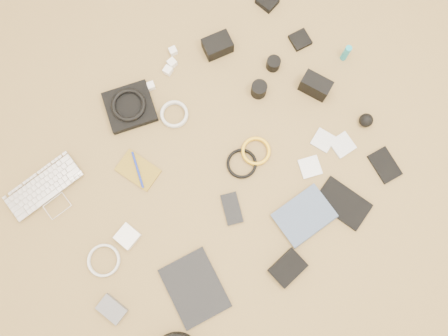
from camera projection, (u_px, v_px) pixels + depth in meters
laptop at (50, 195)px, 1.68m from camera, size 0.30×0.21×0.02m
headphone_pouch at (130, 107)px, 1.74m from camera, size 0.23×0.23×0.03m
headphones at (129, 105)px, 1.71m from camera, size 0.16×0.16×0.02m
charger_a at (151, 86)px, 1.76m from camera, size 0.04×0.04×0.03m
charger_b at (168, 71)px, 1.77m from camera, size 0.04×0.04×0.03m
charger_c at (173, 51)px, 1.78m from camera, size 0.04×0.04×0.03m
charger_d at (172, 63)px, 1.77m from camera, size 0.03×0.03×0.03m
dslr_camera at (217, 46)px, 1.77m from camera, size 0.13×0.10×0.06m
lens_pouch at (267, 1)px, 1.83m from camera, size 0.08×0.09×0.03m
notebook_olive at (138, 170)px, 1.70m from camera, size 0.14×0.18×0.01m
pen_blue at (138, 170)px, 1.69m from camera, size 0.06×0.14×0.01m
cable_white_a at (174, 115)px, 1.74m from camera, size 0.12×0.12×0.01m
lens_a at (259, 89)px, 1.73m from camera, size 0.08×0.08×0.07m
lens_b at (273, 64)px, 1.76m from camera, size 0.07×0.07×0.05m
card_reader at (300, 40)px, 1.80m from camera, size 0.09×0.09×0.02m
power_brick at (127, 236)px, 1.64m from camera, size 0.09×0.09×0.03m
cable_white_b at (104, 260)px, 1.64m from camera, size 0.16×0.16×0.01m
cable_black at (242, 164)px, 1.71m from camera, size 0.13×0.13×0.01m
cable_yellow at (256, 152)px, 1.71m from camera, size 0.12×0.12×0.01m
flash at (315, 86)px, 1.73m from camera, size 0.10×0.13×0.09m
lens_cleaner at (346, 53)px, 1.75m from camera, size 0.03×0.03×0.09m
battery_charger at (112, 309)px, 1.60m from camera, size 0.09×0.11×0.03m
tablet at (195, 288)px, 1.62m from camera, size 0.23×0.28×0.01m
phone at (232, 209)px, 1.67m from camera, size 0.11×0.14×0.01m
filter_case_left at (310, 167)px, 1.70m from camera, size 0.10×0.10×0.01m
filter_case_mid at (323, 140)px, 1.72m from camera, size 0.10×0.10×0.01m
filter_case_right at (342, 145)px, 1.72m from camera, size 0.09×0.09×0.01m
air_blower at (366, 120)px, 1.72m from camera, size 0.07×0.07×0.05m
drive_case at (288, 268)px, 1.62m from camera, size 0.13×0.10×0.03m
paperback at (317, 233)px, 1.65m from camera, size 0.22×0.17×0.02m
notebook_black_a at (343, 203)px, 1.68m from camera, size 0.17×0.22×0.01m
notebook_black_b at (385, 165)px, 1.71m from camera, size 0.11×0.14×0.01m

